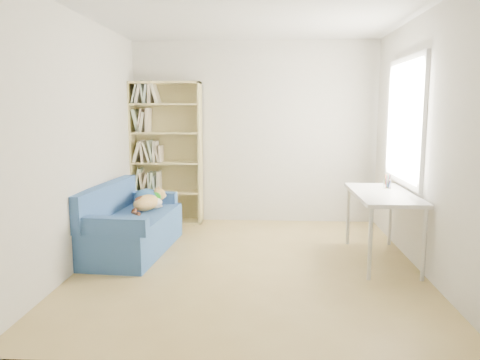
# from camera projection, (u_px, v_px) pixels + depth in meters

# --- Properties ---
(ground) EXTENTS (4.00, 4.00, 0.00)m
(ground) POSITION_uv_depth(u_px,v_px,m) (249.00, 264.00, 4.97)
(ground) COLOR #9F8448
(ground) RESTS_ON ground
(room_shell) EXTENTS (3.54, 4.04, 2.62)m
(room_shell) POSITION_uv_depth(u_px,v_px,m) (259.00, 109.00, 4.75)
(room_shell) COLOR silver
(room_shell) RESTS_ON ground
(sofa) EXTENTS (0.88, 1.64, 0.78)m
(sofa) POSITION_uv_depth(u_px,v_px,m) (131.00, 225.00, 5.41)
(sofa) COLOR navy
(sofa) RESTS_ON ground
(bookshelf) EXTENTS (1.01, 0.31, 2.02)m
(bookshelf) POSITION_uv_depth(u_px,v_px,m) (167.00, 159.00, 6.71)
(bookshelf) COLOR tan
(bookshelf) RESTS_ON ground
(desk) EXTENTS (0.61, 1.32, 0.75)m
(desk) POSITION_uv_depth(u_px,v_px,m) (383.00, 199.00, 5.01)
(desk) COLOR white
(desk) RESTS_ON ground
(pen_cup) EXTENTS (0.08, 0.08, 0.16)m
(pen_cup) POSITION_uv_depth(u_px,v_px,m) (387.00, 183.00, 5.27)
(pen_cup) COLOR white
(pen_cup) RESTS_ON desk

